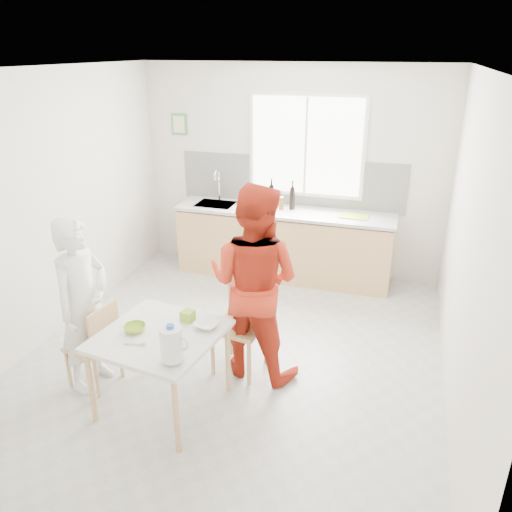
{
  "coord_description": "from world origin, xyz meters",
  "views": [
    {
      "loc": [
        1.46,
        -4.03,
        2.86
      ],
      "look_at": [
        0.16,
        0.2,
        1.0
      ],
      "focal_mm": 35.0,
      "sensor_mm": 36.0,
      "label": 1
    }
  ],
  "objects": [
    {
      "name": "wine_bottle_a",
      "position": [
        -0.18,
        1.98,
        1.08
      ],
      "size": [
        0.07,
        0.07,
        0.32
      ],
      "primitive_type": "cylinder",
      "color": "black",
      "rests_on": "kitchen_counter"
    },
    {
      "name": "soap_bottle",
      "position": [
        -0.52,
        2.11,
        1.01
      ],
      "size": [
        0.09,
        0.09,
        0.19
      ],
      "primitive_type": "imported",
      "rotation": [
        0.0,
        0.0,
        -0.11
      ],
      "color": "#999999",
      "rests_on": "kitchen_counter"
    },
    {
      "name": "bowl_green",
      "position": [
        -0.52,
        -0.96,
        0.74
      ],
      "size": [
        0.2,
        0.2,
        0.06
      ],
      "primitive_type": "imported",
      "rotation": [
        0.0,
        0.0,
        -0.14
      ],
      "color": "#8ABB2B",
      "rests_on": "dining_table"
    },
    {
      "name": "wine_bottle_b",
      "position": [
        0.09,
        2.02,
        1.07
      ],
      "size": [
        0.07,
        0.07,
        0.3
      ],
      "primitive_type": "cylinder",
      "color": "black",
      "rests_on": "kitchen_counter"
    },
    {
      "name": "ground",
      "position": [
        0.0,
        0.0,
        0.0
      ],
      "size": [
        4.5,
        4.5,
        0.0
      ],
      "primitive_type": "plane",
      "color": "#B7B7B2",
      "rests_on": "ground"
    },
    {
      "name": "room_shell",
      "position": [
        0.0,
        0.0,
        1.64
      ],
      "size": [
        4.5,
        4.5,
        4.5
      ],
      "color": "silver",
      "rests_on": "ground"
    },
    {
      "name": "person_red",
      "position": [
        0.26,
        -0.2,
        0.92
      ],
      "size": [
        0.98,
        0.81,
        1.83
      ],
      "primitive_type": "imported",
      "rotation": [
        0.0,
        0.0,
        3.0
      ],
      "color": "red",
      "rests_on": "ground"
    },
    {
      "name": "jar_amber",
      "position": [
        -0.05,
        1.98,
        1.0
      ],
      "size": [
        0.06,
        0.06,
        0.16
      ],
      "primitive_type": "cylinder",
      "color": "brown",
      "rests_on": "kitchen_counter"
    },
    {
      "name": "cutting_board",
      "position": [
        0.89,
        1.95,
        0.93
      ],
      "size": [
        0.36,
        0.26,
        0.01
      ],
      "primitive_type": "cube",
      "rotation": [
        0.0,
        0.0,
        -0.04
      ],
      "color": "#9BC02C",
      "rests_on": "kitchen_counter"
    },
    {
      "name": "person_white",
      "position": [
        -1.09,
        -0.83,
        0.79
      ],
      "size": [
        0.46,
        0.63,
        1.59
      ],
      "primitive_type": "imported",
      "rotation": [
        0.0,
        0.0,
        1.43
      ],
      "color": "white",
      "rests_on": "ground"
    },
    {
      "name": "dining_table",
      "position": [
        -0.32,
        -0.94,
        0.64
      ],
      "size": [
        1.04,
        1.04,
        0.71
      ],
      "rotation": [
        0.0,
        0.0,
        -0.14
      ],
      "color": "silver",
      "rests_on": "ground"
    },
    {
      "name": "kitchen_counter",
      "position": [
        -0.0,
        1.95,
        0.42
      ],
      "size": [
        2.84,
        0.64,
        1.37
      ],
      "color": "tan",
      "rests_on": "ground"
    },
    {
      "name": "chair_left",
      "position": [
        -1.0,
        -0.84,
        0.45
      ],
      "size": [
        0.43,
        0.43,
        0.82
      ],
      "rotation": [
        0.0,
        0.0,
        -1.71
      ],
      "color": "tan",
      "rests_on": "ground"
    },
    {
      "name": "spoon",
      "position": [
        -0.43,
        -1.14,
        0.72
      ],
      "size": [
        0.16,
        0.05,
        0.01
      ],
      "primitive_type": "cylinder",
      "rotation": [
        0.0,
        1.57,
        0.21
      ],
      "color": "#A5A5AA",
      "rests_on": "dining_table"
    },
    {
      "name": "bowl_white",
      "position": [
        0.01,
        -0.73,
        0.74
      ],
      "size": [
        0.22,
        0.22,
        0.05
      ],
      "primitive_type": "imported",
      "rotation": [
        0.0,
        0.0,
        -0.14
      ],
      "color": "white",
      "rests_on": "dining_table"
    },
    {
      "name": "backsplash",
      "position": [
        0.0,
        2.24,
        1.23
      ],
      "size": [
        3.0,
        0.02,
        0.65
      ],
      "primitive_type": "cube",
      "color": "white",
      "rests_on": "room_shell"
    },
    {
      "name": "chair_far",
      "position": [
        0.14,
        -0.17,
        0.52
      ],
      "size": [
        0.49,
        0.49,
        0.95
      ],
      "rotation": [
        0.0,
        0.0,
        -0.14
      ],
      "color": "tan",
      "rests_on": "ground"
    },
    {
      "name": "green_box",
      "position": [
        -0.18,
        -0.67,
        0.76
      ],
      "size": [
        0.11,
        0.11,
        0.09
      ],
      "primitive_type": "cube",
      "rotation": [
        0.0,
        0.0,
        -0.14
      ],
      "color": "#84B82A",
      "rests_on": "dining_table"
    },
    {
      "name": "picture_frame",
      "position": [
        -1.55,
        2.23,
        1.9
      ],
      "size": [
        0.22,
        0.03,
        0.28
      ],
      "color": "#439547",
      "rests_on": "room_shell"
    },
    {
      "name": "milk_jug",
      "position": [
        -0.03,
        -1.26,
        0.87
      ],
      "size": [
        0.23,
        0.17,
        0.29
      ],
      "rotation": [
        0.0,
        0.0,
        -0.14
      ],
      "color": "white",
      "rests_on": "dining_table"
    },
    {
      "name": "window",
      "position": [
        0.2,
        2.23,
        1.7
      ],
      "size": [
        1.5,
        0.06,
        1.3
      ],
      "color": "white",
      "rests_on": "room_shell"
    }
  ]
}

